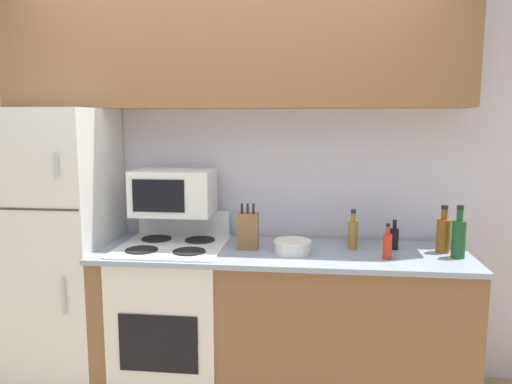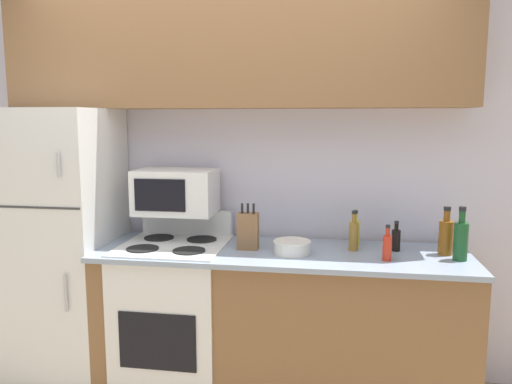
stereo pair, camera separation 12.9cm
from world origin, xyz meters
TOP-DOWN VIEW (x-y plane):
  - wall_back at (0.00, 0.69)m, footprint 8.00×0.05m
  - lower_cabinets at (0.33, 0.32)m, footprint 2.19×0.67m
  - refrigerator at (-1.09, 0.33)m, footprint 0.66×0.68m
  - upper_cabinets at (0.00, 0.51)m, footprint 2.85×0.31m
  - stove at (-0.34, 0.31)m, footprint 0.63×0.66m
  - microwave at (-0.36, 0.45)m, footprint 0.50×0.33m
  - knife_block at (0.13, 0.31)m, footprint 0.12×0.09m
  - bowl at (0.40, 0.24)m, footprint 0.22×0.22m
  - bottle_vinegar at (0.75, 0.37)m, footprint 0.06×0.06m
  - bottle_soy_sauce at (1.00, 0.40)m, footprint 0.05×0.05m
  - bottle_cooking_spray at (0.76, 0.49)m, footprint 0.06×0.06m
  - bottle_wine_green at (1.33, 0.25)m, footprint 0.08×0.08m
  - bottle_hot_sauce at (0.93, 0.18)m, footprint 0.05×0.05m
  - bottle_whiskey at (1.27, 0.36)m, footprint 0.08×0.08m

SIDE VIEW (x-z plane):
  - lower_cabinets at x=0.33m, z-range 0.00..0.93m
  - stove at x=-0.34m, z-range -0.07..1.03m
  - refrigerator at x=-1.09m, z-range 0.00..1.76m
  - bowl at x=0.40m, z-range 0.93..1.01m
  - bottle_soy_sauce at x=1.00m, z-range 0.91..1.09m
  - bottle_hot_sauce at x=0.93m, z-range 0.90..1.10m
  - bottle_cooking_spray at x=0.76m, z-range 0.90..1.12m
  - bottle_vinegar at x=0.75m, z-range 0.90..1.14m
  - bottle_whiskey at x=1.27m, z-range 0.89..1.17m
  - knife_block at x=0.13m, z-range 0.90..1.18m
  - bottle_wine_green at x=1.33m, z-range 0.89..1.19m
  - microwave at x=-0.36m, z-range 1.10..1.38m
  - wall_back at x=0.00m, z-range 0.00..2.55m
  - upper_cabinets at x=0.00m, z-range 1.76..2.46m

